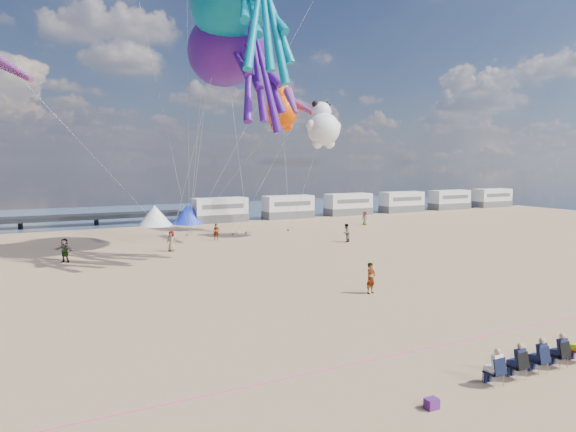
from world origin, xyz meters
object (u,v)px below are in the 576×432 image
at_px(motorhome_1, 288,207).
at_px(kite_teddy_orange, 282,112).
at_px(motorhome_0, 220,210).
at_px(motorhome_3, 402,202).
at_px(motorhome_4, 449,200).
at_px(beachgoer_1, 346,233).
at_px(kite_panda, 324,129).
at_px(sandbag_d, 235,234).
at_px(windsock_mid, 303,107).
at_px(sandbag_e, 189,234).
at_px(tent_white, 155,215).
at_px(standing_person, 371,278).
at_px(motorhome_2, 348,204).
at_px(spectator_row, 538,355).
at_px(windsock_left, 11,68).
at_px(cooler_purple, 432,404).
at_px(tent_blue, 188,214).
at_px(cooler_navy, 547,355).
at_px(kite_octopus_purple, 226,49).
at_px(sandbag_b, 248,233).
at_px(beachgoer_4, 65,250).
at_px(beachgoer_5, 216,232).
at_px(sandbag_c, 290,230).
at_px(motorhome_5, 492,198).
at_px(beachgoer_0, 365,218).
at_px(sandbag_a, 172,240).
at_px(windsock_right, 292,102).

height_order(motorhome_1, kite_teddy_orange, kite_teddy_orange).
bearing_deg(motorhome_0, motorhome_3, 0.00).
bearing_deg(kite_teddy_orange, motorhome_4, 23.23).
height_order(beachgoer_1, kite_panda, kite_panda).
distance_m(sandbag_d, windsock_mid, 14.93).
relative_size(beachgoer_1, sandbag_e, 3.41).
height_order(tent_white, sandbag_e, tent_white).
xyz_separation_m(standing_person, kite_panda, (8.85, 20.00, 9.67)).
distance_m(motorhome_2, beachgoer_1, 24.88).
height_order(spectator_row, windsock_left, windsock_left).
relative_size(motorhome_3, cooler_purple, 16.50).
bearing_deg(sandbag_d, motorhome_3, 20.46).
xyz_separation_m(beachgoer_1, sandbag_d, (-7.48, 9.01, -0.74)).
bearing_deg(tent_blue, cooler_navy, -90.10).
distance_m(kite_octopus_purple, windsock_mid, 12.77).
xyz_separation_m(standing_person, sandbag_b, (3.13, 25.42, -0.77)).
height_order(motorhome_1, windsock_left, windsock_left).
xyz_separation_m(beachgoer_4, beachgoer_5, (13.55, 5.15, -0.10)).
relative_size(motorhome_4, sandbag_e, 13.20).
bearing_deg(sandbag_e, windsock_mid, -12.68).
relative_size(sandbag_c, sandbag_d, 1.00).
bearing_deg(motorhome_5, cooler_purple, -139.96).
height_order(motorhome_0, cooler_navy, motorhome_0).
xyz_separation_m(sandbag_e, windsock_left, (-15.07, -5.21, 14.37)).
bearing_deg(sandbag_b, motorhome_2, 29.88).
height_order(cooler_purple, sandbag_c, cooler_purple).
relative_size(cooler_navy, windsock_left, 0.05).
bearing_deg(motorhome_0, kite_panda, -74.62).
bearing_deg(motorhome_0, beachgoer_0, -36.97).
bearing_deg(cooler_navy, sandbag_a, 98.43).
bearing_deg(motorhome_1, tent_white, 180.00).
xyz_separation_m(motorhome_2, kite_octopus_purple, (-24.79, -18.36, 15.29)).
bearing_deg(motorhome_1, beachgoer_0, -66.29).
xyz_separation_m(motorhome_4, cooler_purple, (-48.68, -48.89, -1.34)).
xyz_separation_m(sandbag_b, sandbag_d, (-1.41, -0.03, 0.00)).
bearing_deg(windsock_right, motorhome_1, 82.12).
xyz_separation_m(motorhome_5, sandbag_c, (-43.60, -11.40, -1.39)).
xyz_separation_m(beachgoer_5, sandbag_a, (-3.93, 1.41, -0.68)).
bearing_deg(windsock_left, standing_person, -74.02).
bearing_deg(tent_white, spectator_row, -87.05).
height_order(motorhome_3, spectator_row, motorhome_3).
relative_size(standing_person, sandbag_d, 3.53).
bearing_deg(kite_panda, motorhome_4, 27.43).
relative_size(motorhome_1, beachgoer_1, 3.87).
xyz_separation_m(tent_white, kite_panda, (12.66, -16.95, 9.35)).
bearing_deg(beachgoer_0, beachgoer_4, -98.99).
xyz_separation_m(motorhome_0, kite_octopus_purple, (-5.79, -18.36, 15.29)).
relative_size(cooler_purple, sandbag_d, 0.80).
height_order(standing_person, beachgoer_0, standing_person).
height_order(kite_teddy_orange, windsock_right, kite_teddy_orange).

